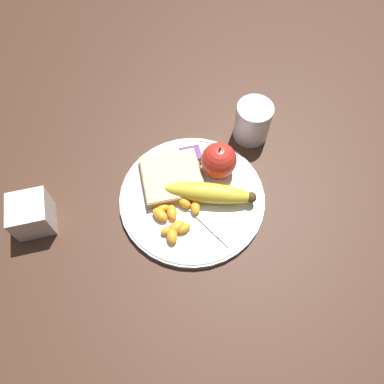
% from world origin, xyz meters
% --- Properties ---
extents(ground_plane, '(3.00, 3.00, 0.00)m').
position_xyz_m(ground_plane, '(0.00, 0.00, 0.00)').
color(ground_plane, '#42281C').
extents(plate, '(0.28, 0.28, 0.01)m').
position_xyz_m(plate, '(0.00, 0.00, 0.01)').
color(plate, white).
rests_on(plate, ground_plane).
extents(juice_glass, '(0.07, 0.07, 0.09)m').
position_xyz_m(juice_glass, '(0.16, 0.13, 0.04)').
color(juice_glass, silver).
rests_on(juice_glass, ground_plane).
extents(apple, '(0.07, 0.07, 0.08)m').
position_xyz_m(apple, '(0.06, 0.05, 0.05)').
color(apple, red).
rests_on(apple, plate).
extents(banana, '(0.17, 0.10, 0.04)m').
position_xyz_m(banana, '(0.03, -0.01, 0.03)').
color(banana, yellow).
rests_on(banana, plate).
extents(bread_slice, '(0.12, 0.11, 0.02)m').
position_xyz_m(bread_slice, '(-0.03, 0.05, 0.02)').
color(bread_slice, '#AB8751').
rests_on(bread_slice, plate).
extents(fork, '(0.11, 0.17, 0.00)m').
position_xyz_m(fork, '(-0.01, -0.02, 0.01)').
color(fork, '#B2B2B7').
rests_on(fork, plate).
extents(jam_packet, '(0.04, 0.03, 0.02)m').
position_xyz_m(jam_packet, '(0.02, 0.09, 0.02)').
color(jam_packet, white).
rests_on(jam_packet, plate).
extents(orange_segment_0, '(0.04, 0.04, 0.02)m').
position_xyz_m(orange_segment_0, '(-0.02, -0.01, 0.02)').
color(orange_segment_0, orange).
rests_on(orange_segment_0, plate).
extents(orange_segment_1, '(0.03, 0.02, 0.02)m').
position_xyz_m(orange_segment_1, '(-0.03, -0.06, 0.02)').
color(orange_segment_1, orange).
rests_on(orange_segment_1, plate).
extents(orange_segment_2, '(0.03, 0.04, 0.02)m').
position_xyz_m(orange_segment_2, '(-0.05, -0.07, 0.02)').
color(orange_segment_2, orange).
rests_on(orange_segment_2, plate).
extents(orange_segment_3, '(0.02, 0.03, 0.02)m').
position_xyz_m(orange_segment_3, '(-0.05, -0.03, 0.02)').
color(orange_segment_3, orange).
rests_on(orange_segment_3, plate).
extents(orange_segment_4, '(0.02, 0.03, 0.02)m').
position_xyz_m(orange_segment_4, '(-0.00, -0.03, 0.02)').
color(orange_segment_4, orange).
rests_on(orange_segment_4, plate).
extents(orange_segment_5, '(0.04, 0.04, 0.02)m').
position_xyz_m(orange_segment_5, '(-0.07, -0.03, 0.02)').
color(orange_segment_5, orange).
rests_on(orange_segment_5, plate).
extents(orange_segment_6, '(0.03, 0.02, 0.01)m').
position_xyz_m(orange_segment_6, '(-0.06, -0.06, 0.02)').
color(orange_segment_6, orange).
rests_on(orange_segment_6, plate).
extents(orange_segment_7, '(0.04, 0.03, 0.02)m').
position_xyz_m(orange_segment_7, '(-0.04, -0.06, 0.02)').
color(orange_segment_7, orange).
rests_on(orange_segment_7, plate).
extents(orange_segment_8, '(0.03, 0.03, 0.02)m').
position_xyz_m(orange_segment_8, '(0.01, -0.01, 0.02)').
color(orange_segment_8, orange).
rests_on(orange_segment_8, plate).
extents(orange_segment_9, '(0.03, 0.02, 0.01)m').
position_xyz_m(orange_segment_9, '(-0.06, -0.01, 0.02)').
color(orange_segment_9, orange).
rests_on(orange_segment_9, plate).
extents(condiment_caddy, '(0.07, 0.07, 0.07)m').
position_xyz_m(condiment_caddy, '(-0.30, 0.02, 0.03)').
color(condiment_caddy, silver).
rests_on(condiment_caddy, ground_plane).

